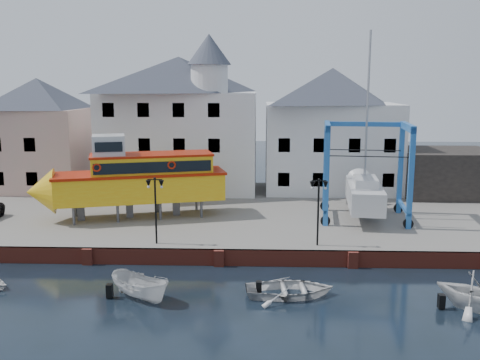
{
  "coord_description": "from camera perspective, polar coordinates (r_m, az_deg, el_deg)",
  "views": [
    {
      "loc": [
        2.42,
        -30.69,
        10.9
      ],
      "look_at": [
        1.0,
        7.0,
        4.0
      ],
      "focal_mm": 40.0,
      "sensor_mm": 36.0,
      "label": 1
    }
  ],
  "objects": [
    {
      "name": "building_white_right",
      "position": [
        50.3,
        9.71,
        5.31
      ],
      "size": [
        12.0,
        8.0,
        11.2
      ],
      "color": "silver",
      "rests_on": "hardstanding"
    },
    {
      "name": "building_white_main",
      "position": [
        49.75,
        -6.31,
        6.2
      ],
      "size": [
        14.0,
        8.3,
        14.0
      ],
      "color": "silver",
      "rests_on": "hardstanding"
    },
    {
      "name": "ground",
      "position": [
        32.66,
        -2.24,
        -9.14
      ],
      "size": [
        140.0,
        140.0,
        0.0
      ],
      "primitive_type": "plane",
      "color": "black",
      "rests_on": "ground"
    },
    {
      "name": "lamp_post_left",
      "position": [
        33.22,
        -9.04,
        -1.45
      ],
      "size": [
        1.12,
        0.32,
        4.2
      ],
      "color": "black",
      "rests_on": "hardstanding"
    },
    {
      "name": "shed_dark",
      "position": [
        51.1,
        21.06,
        0.78
      ],
      "size": [
        8.0,
        7.0,
        4.0
      ],
      "primitive_type": "cube",
      "color": "black",
      "rests_on": "hardstanding"
    },
    {
      "name": "building_pink",
      "position": [
        53.01,
        -20.58,
        4.57
      ],
      "size": [
        8.0,
        7.0,
        10.3
      ],
      "color": "tan",
      "rests_on": "hardstanding"
    },
    {
      "name": "lamp_post_right",
      "position": [
        32.79,
        8.38,
        -1.58
      ],
      "size": [
        1.12,
        0.32,
        4.2
      ],
      "color": "black",
      "rests_on": "hardstanding"
    },
    {
      "name": "travel_lift",
      "position": [
        40.82,
        13.05,
        -0.69
      ],
      "size": [
        6.8,
        9.15,
        13.54
      ],
      "rotation": [
        0.0,
        0.0,
        -0.1
      ],
      "color": "#1F4CAA",
      "rests_on": "hardstanding"
    },
    {
      "name": "hardstanding",
      "position": [
        43.04,
        -1.13,
        -3.62
      ],
      "size": [
        44.0,
        22.0,
        1.0
      ],
      "primitive_type": "cube",
      "color": "slate",
      "rests_on": "ground"
    },
    {
      "name": "motorboat_a",
      "position": [
        28.47,
        -10.53,
        -12.33
      ],
      "size": [
        3.98,
        3.39,
        1.48
      ],
      "primitive_type": "imported",
      "rotation": [
        0.0,
        0.0,
        0.96
      ],
      "color": "silver",
      "rests_on": "ground"
    },
    {
      "name": "quay_wall",
      "position": [
        32.59,
        -2.24,
        -8.25
      ],
      "size": [
        44.0,
        0.47,
        1.0
      ],
      "color": "maroon",
      "rests_on": "ground"
    },
    {
      "name": "motorboat_c",
      "position": [
        29.12,
        23.69,
        -12.53
      ],
      "size": [
        5.04,
        4.98,
        2.01
      ],
      "primitive_type": "imported",
      "rotation": [
        0.0,
        0.0,
        0.87
      ],
      "color": "silver",
      "rests_on": "ground"
    },
    {
      "name": "tour_boat",
      "position": [
        40.09,
        -11.77,
        0.11
      ],
      "size": [
        14.56,
        7.05,
        6.17
      ],
      "rotation": [
        0.0,
        0.0,
        0.27
      ],
      "color": "#59595E",
      "rests_on": "hardstanding"
    },
    {
      "name": "motorboat_b",
      "position": [
        28.49,
        5.31,
        -12.17
      ],
      "size": [
        4.82,
        3.63,
        0.94
      ],
      "primitive_type": "imported",
      "rotation": [
        0.0,
        0.0,
        1.66
      ],
      "color": "silver",
      "rests_on": "ground"
    }
  ]
}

